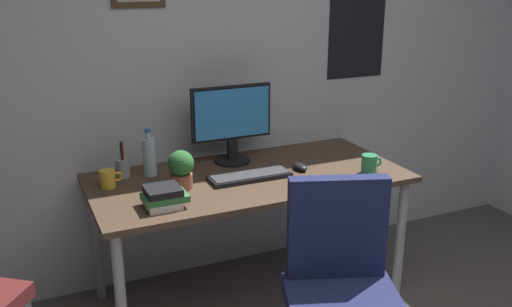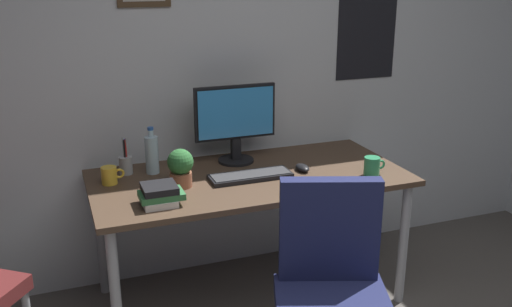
{
  "view_description": "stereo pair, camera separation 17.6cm",
  "coord_description": "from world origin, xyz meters",
  "views": [
    {
      "loc": [
        -1.24,
        -0.9,
        1.76
      ],
      "look_at": [
        -0.13,
        1.58,
        0.88
      ],
      "focal_mm": 39.78,
      "sensor_mm": 36.0,
      "label": 1
    },
    {
      "loc": [
        -1.08,
        -0.96,
        1.76
      ],
      "look_at": [
        -0.13,
        1.58,
        0.88
      ],
      "focal_mm": 39.78,
      "sensor_mm": 36.0,
      "label": 2
    }
  ],
  "objects": [
    {
      "name": "coffee_mug_near",
      "position": [
        0.47,
        1.44,
        0.78
      ],
      "size": [
        0.12,
        0.08,
        0.1
      ],
      "color": "#2D8C59",
      "rests_on": "desk"
    },
    {
      "name": "computer_mouse",
      "position": [
        0.16,
        1.64,
        0.75
      ],
      "size": [
        0.06,
        0.11,
        0.04
      ],
      "color": "black",
      "rests_on": "desk"
    },
    {
      "name": "water_bottle",
      "position": [
        -0.6,
        1.89,
        0.84
      ],
      "size": [
        0.07,
        0.07,
        0.25
      ],
      "color": "silver",
      "rests_on": "desk"
    },
    {
      "name": "office_chair",
      "position": [
        -0.08,
        0.84,
        0.53
      ],
      "size": [
        0.59,
        0.6,
        0.95
      ],
      "color": "#1E234C",
      "rests_on": "ground_plane"
    },
    {
      "name": "wall_back",
      "position": [
        -0.0,
        2.15,
        1.3
      ],
      "size": [
        4.4,
        0.1,
        2.6
      ],
      "color": "silver",
      "rests_on": "ground_plane"
    },
    {
      "name": "pen_cup",
      "position": [
        -0.74,
        1.92,
        0.78
      ],
      "size": [
        0.07,
        0.07,
        0.2
      ],
      "color": "#9EA0A5",
      "rests_on": "desk"
    },
    {
      "name": "keyboard",
      "position": [
        -0.14,
        1.63,
        0.74
      ],
      "size": [
        0.43,
        0.15,
        0.03
      ],
      "color": "black",
      "rests_on": "desk"
    },
    {
      "name": "desk",
      "position": [
        -0.13,
        1.68,
        0.66
      ],
      "size": [
        1.65,
        0.79,
        0.73
      ],
      "color": "#4C3828",
      "rests_on": "ground_plane"
    },
    {
      "name": "monitor",
      "position": [
        -0.13,
        1.91,
        0.97
      ],
      "size": [
        0.46,
        0.2,
        0.43
      ],
      "color": "black",
      "rests_on": "desk"
    },
    {
      "name": "book_stack_left",
      "position": [
        -0.65,
        1.45,
        0.78
      ],
      "size": [
        0.2,
        0.16,
        0.09
      ],
      "color": "silver",
      "rests_on": "desk"
    },
    {
      "name": "potted_plant",
      "position": [
        -0.51,
        1.64,
        0.83
      ],
      "size": [
        0.13,
        0.13,
        0.2
      ],
      "color": "brown",
      "rests_on": "desk"
    },
    {
      "name": "coffee_mug_far",
      "position": [
        -0.84,
        1.8,
        0.77
      ],
      "size": [
        0.12,
        0.08,
        0.09
      ],
      "color": "yellow",
      "rests_on": "desk"
    }
  ]
}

